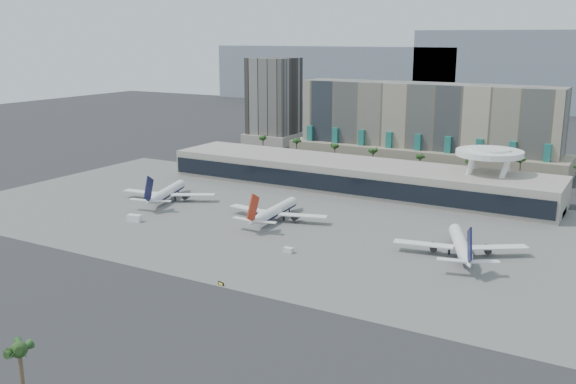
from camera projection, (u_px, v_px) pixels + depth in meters
The scene contains 15 objects.
ground at pixel (198, 266), 185.81m from camera, with size 900.00×900.00×0.00m, color #232326.
apron_pad at pixel (292, 220), 232.12m from camera, with size 260.00×130.00×0.06m, color #5B5B59.
mountain_ridge at pixel (553, 77), 560.97m from camera, with size 680.00×60.00×70.00m.
hotel at pixel (425, 134), 323.85m from camera, with size 140.00×30.00×42.00m.
office_tower at pixel (274, 106), 394.85m from camera, with size 30.00×30.00×52.00m.
terminal at pixel (354, 175), 276.76m from camera, with size 170.00×32.50×14.50m.
saucer_structure at pixel (489, 157), 252.45m from camera, with size 26.00×26.00×21.89m.
palm_row at pixel (399, 154), 302.03m from camera, with size 157.80×2.80×13.10m.
airliner_left at pixel (167, 192), 258.19m from camera, with size 37.81×39.14×13.95m.
airliner_centre at pixel (275, 211), 230.76m from camera, with size 38.65×39.90×13.77m.
airliner_right at pixel (461, 244), 193.26m from camera, with size 38.25×39.45×14.38m.
service_vehicle_a at pixel (134, 218), 229.74m from camera, with size 5.09×2.49×2.49m, color white.
service_vehicle_b at pixel (289, 250), 196.86m from camera, with size 3.10×1.77×1.59m, color silver.
taxiway_sign at pixel (221, 284), 171.01m from camera, with size 2.11×0.82×0.96m.
near_palm_b at pixel (20, 358), 106.84m from camera, with size 6.00×6.00×15.45m.
Camera 1 is at (110.24, -139.02, 64.71)m, focal length 40.00 mm.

